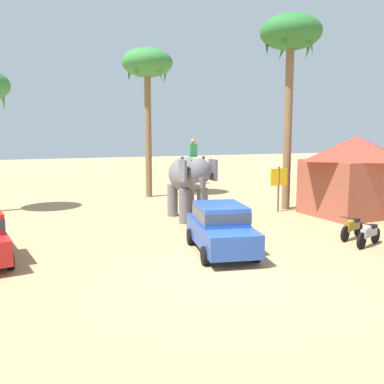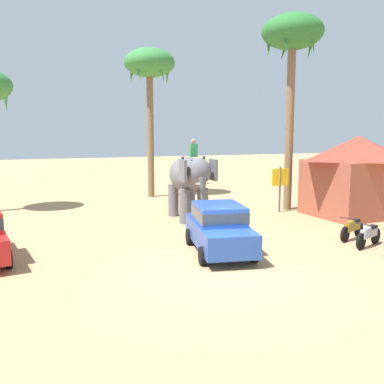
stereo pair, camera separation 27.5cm
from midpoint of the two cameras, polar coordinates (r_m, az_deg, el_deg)
name	(u,v)px [view 1 (the left image)]	position (r m, az deg, el deg)	size (l,w,h in m)	color
ground_plane	(224,273)	(13.01, 3.64, -10.73)	(120.00, 120.00, 0.00)	tan
car_sedan_foreground	(221,226)	(14.88, 3.32, -4.62)	(2.48, 4.36, 1.70)	#23479E
elephant_with_mahout	(189,179)	(20.23, -0.85, 1.80)	(1.73, 3.90, 3.88)	slate
motorcycle_fourth_in_row	(369,234)	(17.03, 22.17, -5.19)	(1.71, 0.83, 0.94)	black
motorcycle_far_in_row	(352,227)	(17.93, 20.23, -4.45)	(1.69, 0.86, 0.94)	black
palm_tree_behind_elephant	(291,40)	(24.05, 12.72, 19.22)	(3.20, 3.20, 10.24)	brown
palm_tree_left_of_road	(147,68)	(27.97, -6.29, 16.17)	(3.20, 3.20, 9.41)	brown
roadside_hut	(355,173)	(22.99, 20.67, 2.37)	(5.20, 4.44, 4.00)	#994C38
signboard_yellow	(279,180)	(22.80, 11.19, 1.58)	(1.00, 0.10, 2.40)	#4C4C51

